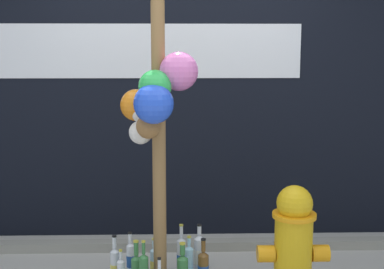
{
  "coord_description": "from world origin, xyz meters",
  "views": [
    {
      "loc": [
        -0.02,
        -3.23,
        1.69
      ],
      "look_at": [
        0.08,
        0.32,
        1.12
      ],
      "focal_mm": 49.3,
      "sensor_mm": 36.0,
      "label": 1
    }
  ],
  "objects": [
    {
      "name": "fire_hydrant",
      "position": [
        0.77,
        0.17,
        0.4
      ],
      "size": [
        0.49,
        0.3,
        0.79
      ],
      "color": "gold",
      "rests_on": "ground_plane"
    },
    {
      "name": "bottle_8",
      "position": [
        -0.48,
        0.46,
        0.13
      ],
      "size": [
        0.07,
        0.07,
        0.35
      ],
      "color": "silver",
      "rests_on": "ground_plane"
    },
    {
      "name": "bottle_2",
      "position": [
        -0.2,
        0.53,
        0.12
      ],
      "size": [
        0.07,
        0.07,
        0.3
      ],
      "color": "#B2DBEA",
      "rests_on": "ground_plane"
    },
    {
      "name": "curb_strip",
      "position": [
        0.0,
        1.07,
        0.04
      ],
      "size": [
        8.0,
        0.12,
        0.08
      ],
      "primitive_type": "cube",
      "color": "gray",
      "rests_on": "ground_plane"
    },
    {
      "name": "bottle_3",
      "position": [
        0.01,
        0.56,
        0.15
      ],
      "size": [
        0.07,
        0.07,
        0.4
      ],
      "color": "silver",
      "rests_on": "ground_plane"
    },
    {
      "name": "bottle_11",
      "position": [
        0.06,
        0.45,
        0.14
      ],
      "size": [
        0.06,
        0.06,
        0.35
      ],
      "color": "#93CCE0",
      "rests_on": "ground_plane"
    },
    {
      "name": "building_wall",
      "position": [
        -0.0,
        1.55,
        1.54
      ],
      "size": [
        10.0,
        0.21,
        3.07
      ],
      "color": "black",
      "rests_on": "ground_plane"
    },
    {
      "name": "bottle_0",
      "position": [
        0.14,
        0.55,
        0.16
      ],
      "size": [
        0.08,
        0.08,
        0.4
      ],
      "color": "silver",
      "rests_on": "ground_plane"
    },
    {
      "name": "bottle_1",
      "position": [
        0.17,
        0.41,
        0.13
      ],
      "size": [
        0.08,
        0.08,
        0.34
      ],
      "color": "brown",
      "rests_on": "ground_plane"
    },
    {
      "name": "bottle_4",
      "position": [
        -0.37,
        0.43,
        0.17
      ],
      "size": [
        0.06,
        0.06,
        0.39
      ],
      "color": "silver",
      "rests_on": "ground_plane"
    },
    {
      "name": "memorial_post",
      "position": [
        -0.16,
        0.27,
        1.47
      ],
      "size": [
        0.67,
        0.56,
        2.49
      ],
      "color": "olive",
      "rests_on": "ground_plane"
    }
  ]
}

